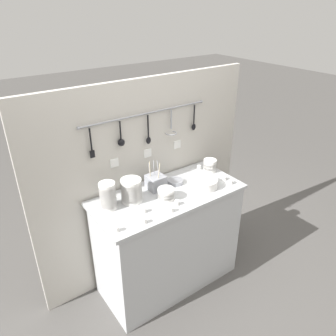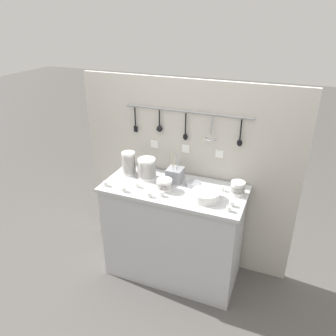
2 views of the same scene
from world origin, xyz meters
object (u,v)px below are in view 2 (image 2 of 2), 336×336
cup_front_left (223,189)px  cup_back_left (149,195)px  cup_centre (137,185)px  bowl_stack_short_front (147,169)px  cup_mid_row (105,183)px  bowl_stack_wide_centre (129,163)px  cup_edge_near (161,194)px  cup_front_right (124,189)px  cup_beside_plates (233,186)px  steel_mixing_bowl (193,184)px  cup_by_caddy (231,204)px  cup_back_right (229,209)px  bowl_stack_nested_right (238,188)px  bowl_stack_back_corner (164,184)px  cutlery_caddy (175,174)px  plate_stack (205,195)px

cup_front_left → cup_back_left: 0.62m
cup_centre → bowl_stack_short_front: bearing=88.4°
cup_mid_row → bowl_stack_wide_centre: bearing=73.5°
cup_front_left → cup_edge_near: size_ratio=1.00×
bowl_stack_wide_centre → cup_centre: size_ratio=5.43×
cup_centre → cup_front_right: same height
cup_front_left → cup_beside_plates: bearing=45.6°
bowl_stack_wide_centre → steel_mixing_bowl: size_ratio=1.64×
bowl_stack_wide_centre → cup_front_right: (0.12, -0.31, -0.09)m
cup_by_caddy → cup_back_right: same height
bowl_stack_short_front → cup_front_right: bowl_stack_short_front is taller
bowl_stack_wide_centre → cup_back_right: 1.04m
bowl_stack_short_front → cup_mid_row: size_ratio=4.75×
cup_front_left → cup_centre: same height
bowl_stack_nested_right → cup_beside_plates: size_ratio=2.95×
steel_mixing_bowl → cup_edge_near: bearing=-124.7°
bowl_stack_back_corner → cup_by_caddy: bowl_stack_back_corner is taller
cup_beside_plates → bowl_stack_back_corner: bearing=-156.6°
bowl_stack_nested_right → cup_edge_near: bearing=-155.3°
cup_beside_plates → bowl_stack_short_front: bearing=-172.8°
cup_front_left → cup_front_right: size_ratio=1.00×
cup_centre → cup_back_left: 0.20m
bowl_stack_nested_right → cup_centre: bearing=-166.5°
cutlery_caddy → cup_centre: (-0.26, -0.23, -0.04)m
bowl_stack_wide_centre → cup_back_left: bearing=-41.5°
bowl_stack_back_corner → bowl_stack_wide_centre: (-0.42, 0.15, 0.06)m
cup_beside_plates → cup_by_caddy: bearing=-80.3°
bowl_stack_back_corner → cup_front_left: bowl_stack_back_corner is taller
cup_back_right → cup_front_left: bearing=111.5°
cutlery_caddy → cup_centre: cutlery_caddy is taller
cup_front_left → bowl_stack_wide_centre: bearing=-179.3°
cup_mid_row → cup_beside_plates: bearing=19.3°
cup_by_caddy → cup_front_right: 0.89m
bowl_stack_short_front → cutlery_caddy: cutlery_caddy is taller
cup_centre → cup_front_right: size_ratio=1.00×
bowl_stack_short_front → cup_by_caddy: size_ratio=4.75×
plate_stack → cutlery_caddy: (-0.34, 0.21, 0.02)m
cutlery_caddy → cup_edge_near: bearing=-91.1°
bowl_stack_short_front → cup_back_right: bearing=-18.0°
cup_mid_row → cup_back_right: bearing=0.2°
cup_front_right → cup_edge_near: same height
cup_front_right → cup_back_left: 0.23m
bowl_stack_back_corner → cup_centre: bearing=-168.1°
cup_edge_near → cup_mid_row: bearing=-178.2°
steel_mixing_bowl → cutlery_caddy: 0.19m
cup_back_left → cup_edge_near: bearing=27.4°
cup_beside_plates → cup_edge_near: (-0.51, -0.35, 0.00)m
steel_mixing_bowl → cup_mid_row: size_ratio=3.31×
bowl_stack_back_corner → cup_back_right: size_ratio=3.33×
bowl_stack_nested_right → cup_back_left: bearing=-154.9°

